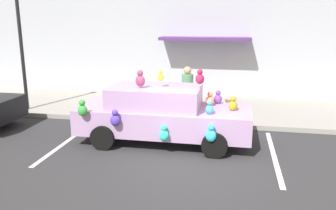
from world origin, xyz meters
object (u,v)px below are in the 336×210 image
teddy_bear_on_sidewalk (229,109)px  street_lamp_post (20,38)px  plush_covered_car (161,114)px  pedestrian_near_shopfront (187,93)px

teddy_bear_on_sidewalk → street_lamp_post: size_ratio=0.15×
plush_covered_car → teddy_bear_on_sidewalk: 2.87m
street_lamp_post → teddy_bear_on_sidewalk: bearing=1.6°
plush_covered_car → pedestrian_near_shopfront: (0.40, 2.22, 0.11)m
pedestrian_near_shopfront → plush_covered_car: bearing=-100.3°
teddy_bear_on_sidewalk → pedestrian_near_shopfront: (-1.37, -0.01, 0.48)m
street_lamp_post → plush_covered_car: bearing=-20.6°
teddy_bear_on_sidewalk → pedestrian_near_shopfront: size_ratio=0.38×
plush_covered_car → pedestrian_near_shopfront: size_ratio=2.80×
street_lamp_post → pedestrian_near_shopfront: 6.05m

